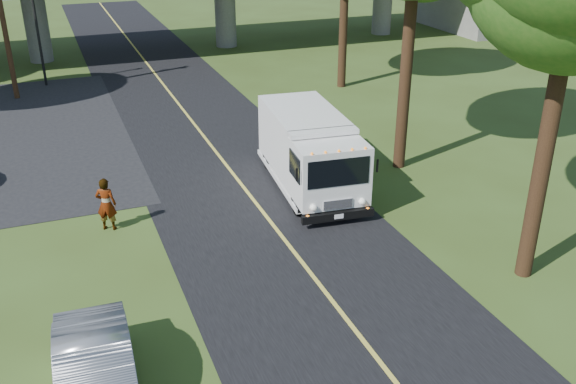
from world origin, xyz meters
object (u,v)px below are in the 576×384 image
step_van (309,149)px  pedestrian (106,204)px  utility_pole (0,6)px  silver_sedan (96,379)px  traffic_signal (37,26)px

step_van → pedestrian: step_van is taller
utility_pole → silver_sedan: (1.50, -24.00, -3.87)m
step_van → silver_sedan: (-8.21, -8.46, -0.72)m
utility_pole → step_van: size_ratio=1.38×
silver_sedan → pedestrian: bearing=83.6°
step_van → pedestrian: 7.12m
traffic_signal → pedestrian: traffic_signal is taller
pedestrian → step_van: bearing=-150.2°
traffic_signal → silver_sedan: traffic_signal is taller
traffic_signal → utility_pole: size_ratio=0.58×
traffic_signal → silver_sedan: bearing=-90.0°
utility_pole → silver_sedan: bearing=-86.4°
pedestrian → silver_sedan: bearing=106.3°
utility_pole → silver_sedan: 24.36m
step_van → traffic_signal: bearing=120.7°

